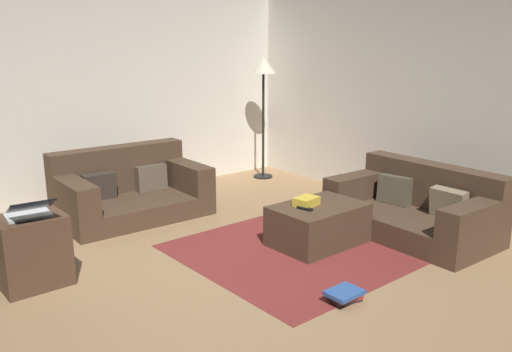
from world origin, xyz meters
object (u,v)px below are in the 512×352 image
(couch_left, at_px, (129,191))
(tv_remote, at_px, (305,208))
(laptop, at_px, (29,212))
(side_table, at_px, (32,251))
(gift_box, at_px, (306,201))
(corner_lamp, at_px, (263,75))
(book_stack, at_px, (345,295))
(ottoman, at_px, (318,224))
(couch_right, at_px, (417,208))

(couch_left, xyz_separation_m, tv_remote, (0.80, -2.04, 0.12))
(laptop, bearing_deg, side_table, 84.15)
(gift_box, bearing_deg, corner_lamp, 58.16)
(tv_remote, xyz_separation_m, laptop, (-2.25, 0.81, 0.24))
(laptop, xyz_separation_m, book_stack, (1.72, -1.77, -0.59))
(laptop, relative_size, corner_lamp, 0.26)
(laptop, bearing_deg, couch_left, 40.37)
(tv_remote, bearing_deg, ottoman, -6.21)
(couch_left, bearing_deg, corner_lamp, -169.79)
(tv_remote, height_order, book_stack, tv_remote)
(tv_remote, distance_m, laptop, 2.40)
(book_stack, height_order, corner_lamp, corner_lamp)
(book_stack, bearing_deg, gift_box, 59.06)
(tv_remote, xyz_separation_m, book_stack, (-0.52, -0.96, -0.35))
(couch_right, distance_m, ottoman, 1.10)
(couch_left, height_order, corner_lamp, corner_lamp)
(couch_left, relative_size, ottoman, 1.81)
(side_table, bearing_deg, couch_left, 38.91)
(couch_left, distance_m, gift_box, 2.16)
(laptop, bearing_deg, gift_box, -17.27)
(ottoman, relative_size, gift_box, 3.91)
(couch_left, distance_m, book_stack, 3.03)
(couch_left, distance_m, ottoman, 2.27)
(couch_right, height_order, side_table, couch_right)
(ottoman, xyz_separation_m, corner_lamp, (1.33, 2.37, 1.30))
(couch_left, height_order, gift_box, couch_left)
(ottoman, relative_size, side_table, 1.54)
(couch_left, distance_m, corner_lamp, 2.64)
(ottoman, height_order, tv_remote, tv_remote)
(gift_box, relative_size, book_stack, 0.78)
(side_table, bearing_deg, tv_remote, -21.41)
(couch_left, relative_size, couch_right, 0.97)
(couch_left, bearing_deg, book_stack, 97.13)
(tv_remote, xyz_separation_m, corner_lamp, (1.53, 2.38, 1.09))
(ottoman, relative_size, corner_lamp, 0.52)
(couch_left, distance_m, couch_right, 3.19)
(book_stack, bearing_deg, couch_right, 16.92)
(couch_right, bearing_deg, couch_left, 41.57)
(couch_left, height_order, ottoman, couch_left)
(couch_left, relative_size, side_table, 2.78)
(side_table, height_order, book_stack, side_table)
(ottoman, height_order, corner_lamp, corner_lamp)
(tv_remote, relative_size, side_table, 0.27)
(side_table, distance_m, book_stack, 2.53)
(corner_lamp, bearing_deg, book_stack, -121.57)
(side_table, height_order, laptop, laptop)
(ottoman, bearing_deg, tv_remote, -176.51)
(couch_left, bearing_deg, gift_box, 116.49)
(gift_box, height_order, book_stack, gift_box)
(tv_remote, bearing_deg, couch_left, 101.58)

